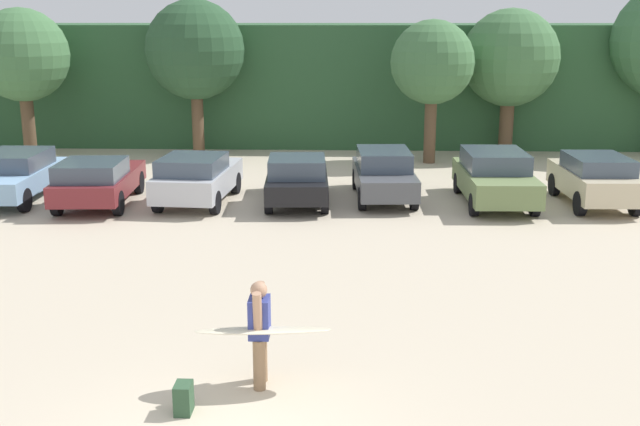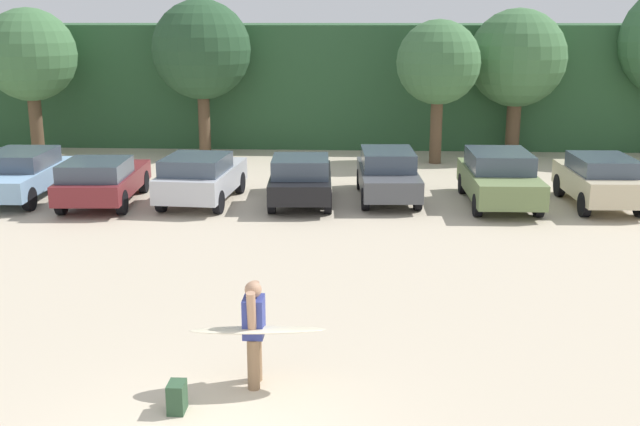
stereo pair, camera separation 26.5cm
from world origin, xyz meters
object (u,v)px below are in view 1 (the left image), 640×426
object	(u,v)px
parked_car_black	(297,179)
parked_car_olive_green	(495,176)
parked_car_champagne	(595,178)
parked_car_sky_blue	(14,175)
person_adult	(260,327)
parked_car_maroon	(98,180)
surfboard_cream	(263,330)
parked_car_dark_gray	(384,173)
backpack_dropped	(184,398)
parked_car_silver	(197,177)

from	to	relation	value
parked_car_black	parked_car_olive_green	bearing A→B (deg)	-90.85
parked_car_champagne	parked_car_sky_blue	bearing A→B (deg)	88.29
parked_car_black	person_adult	distance (m)	11.97
parked_car_sky_blue	parked_car_maroon	size ratio (longest dim) A/B	1.02
parked_car_sky_blue	surfboard_cream	world-z (taller)	parked_car_sky_blue
parked_car_dark_gray	parked_car_olive_green	world-z (taller)	parked_car_olive_green
parked_car_sky_blue	parked_car_black	world-z (taller)	parked_car_sky_blue
parked_car_dark_gray	person_adult	distance (m)	12.93
backpack_dropped	parked_car_dark_gray	bearing A→B (deg)	75.81
parked_car_sky_blue	parked_car_olive_green	world-z (taller)	parked_car_olive_green
parked_car_maroon	parked_car_black	distance (m)	6.00
surfboard_cream	parked_car_dark_gray	bearing A→B (deg)	-105.05
parked_car_dark_gray	parked_car_champagne	bearing A→B (deg)	-98.99
parked_car_sky_blue	parked_car_silver	xyz separation A→B (m)	(5.74, -0.26, 0.01)
parked_car_black	parked_car_olive_green	size ratio (longest dim) A/B	0.94
parked_car_sky_blue	person_adult	distance (m)	15.10
parked_car_black	parked_car_olive_green	xyz separation A→B (m)	(5.98, 0.22, 0.06)
parked_car_maroon	parked_car_champagne	bearing A→B (deg)	-91.23
person_adult	parked_car_olive_green	bearing A→B (deg)	-115.48
parked_car_maroon	backpack_dropped	world-z (taller)	parked_car_maroon
surfboard_cream	parked_car_olive_green	bearing A→B (deg)	-119.46
surfboard_cream	parked_car_black	bearing A→B (deg)	-93.23
parked_car_maroon	parked_car_olive_green	xyz separation A→B (m)	(11.96, 0.67, 0.06)
parked_car_dark_gray	person_adult	xyz separation A→B (m)	(-2.43, -12.70, 0.15)
parked_car_olive_green	person_adult	bearing A→B (deg)	153.75
parked_car_sky_blue	parked_car_champagne	bearing A→B (deg)	-91.89
person_adult	parked_car_maroon	bearing A→B (deg)	-61.86
parked_car_olive_green	surfboard_cream	bearing A→B (deg)	154.19
parked_car_olive_green	parked_car_champagne	world-z (taller)	parked_car_olive_green
parked_car_sky_blue	parked_car_maroon	bearing A→B (deg)	-103.96
parked_car_dark_gray	parked_car_sky_blue	bearing A→B (deg)	89.80
parked_car_silver	parked_car_olive_green	distance (m)	9.03
parked_car_silver	parked_car_black	size ratio (longest dim) A/B	0.99
parked_car_dark_gray	parked_car_olive_green	distance (m)	3.37
backpack_dropped	parked_car_champagne	bearing A→B (deg)	53.09
parked_car_champagne	person_adult	size ratio (longest dim) A/B	2.36
parked_car_maroon	parked_car_black	size ratio (longest dim) A/B	1.04
parked_car_maroon	person_adult	world-z (taller)	person_adult
parked_car_sky_blue	person_adult	bearing A→B (deg)	-145.07
parked_car_champagne	parked_car_olive_green	bearing A→B (deg)	85.91
parked_car_maroon	parked_car_olive_green	world-z (taller)	parked_car_olive_green
parked_car_olive_green	parked_car_sky_blue	bearing A→B (deg)	89.31
parked_car_olive_green	parked_car_champagne	bearing A→B (deg)	-93.55
parked_car_olive_green	parked_car_silver	bearing A→B (deg)	91.12
parked_car_maroon	parked_car_dark_gray	world-z (taller)	parked_car_dark_gray
parked_car_sky_blue	backpack_dropped	bearing A→B (deg)	-150.12
parked_car_maroon	backpack_dropped	xyz separation A→B (m)	(5.19, -12.42, -0.55)
parked_car_sky_blue	parked_car_dark_gray	size ratio (longest dim) A/B	1.03
parked_car_black	parked_car_dark_gray	world-z (taller)	parked_car_dark_gray
person_adult	backpack_dropped	world-z (taller)	person_adult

